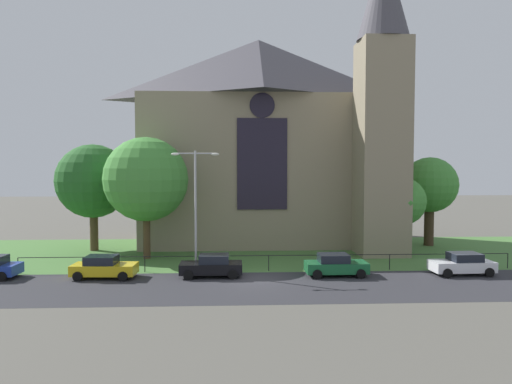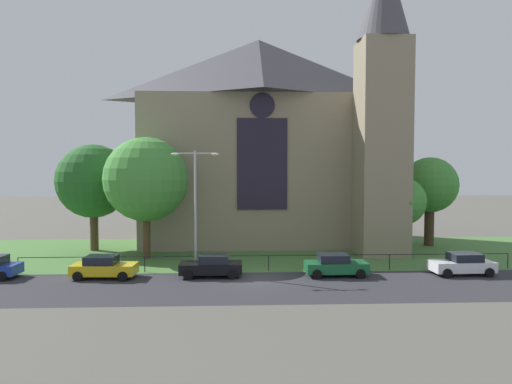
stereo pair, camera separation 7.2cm
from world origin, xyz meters
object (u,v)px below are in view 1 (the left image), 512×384
(church_building, at_px, (267,138))
(parked_car_yellow, at_px, (104,267))
(tree_right_far, at_px, (430,186))
(parked_car_black, at_px, (212,266))
(tree_right_near, at_px, (402,202))
(tree_left_far, at_px, (93,181))
(tree_left_near, at_px, (146,179))
(parked_car_green, at_px, (335,265))
(parked_car_white, at_px, (462,264))
(streetlamp_near, at_px, (195,196))

(church_building, distance_m, parked_car_yellow, 21.56)
(tree_right_far, relative_size, parked_car_black, 1.99)
(tree_right_near, bearing_deg, tree_left_far, 173.58)
(parked_car_black, bearing_deg, tree_left_near, -50.54)
(parked_car_black, xyz_separation_m, parked_car_green, (8.44, -0.15, 0.00))
(tree_right_far, bearing_deg, parked_car_white, -102.41)
(parked_car_black, xyz_separation_m, parked_car_white, (17.30, -0.19, 0.00))
(church_building, relative_size, parked_car_green, 6.16)
(tree_right_far, height_order, parked_car_green, tree_right_far)
(tree_left_far, relative_size, streetlamp_near, 1.10)
(parked_car_green, relative_size, parked_car_white, 0.99)
(tree_right_far, distance_m, tree_left_near, 26.10)
(tree_left_far, height_order, parked_car_white, tree_left_far)
(tree_right_near, xyz_separation_m, parked_car_yellow, (-23.03, -7.81, -3.69))
(parked_car_yellow, bearing_deg, parked_car_white, 2.35)
(tree_right_far, bearing_deg, streetlamp_near, -153.75)
(church_building, height_order, parked_car_black, church_building)
(tree_right_near, bearing_deg, parked_car_black, -153.99)
(church_building, height_order, tree_left_far, church_building)
(tree_left_near, relative_size, streetlamp_near, 1.15)
(tree_right_far, relative_size, streetlamp_near, 0.97)
(parked_car_green, bearing_deg, tree_right_far, 45.78)
(church_building, relative_size, tree_right_far, 3.11)
(tree_left_near, height_order, parked_car_green, tree_left_near)
(parked_car_yellow, xyz_separation_m, parked_car_white, (24.51, -0.10, 0.00))
(church_building, bearing_deg, tree_left_near, -141.01)
(parked_car_yellow, bearing_deg, streetlamp_near, 17.86)
(streetlamp_near, bearing_deg, parked_car_black, -52.28)
(church_building, xyz_separation_m, parked_car_yellow, (-11.98, -15.19, -9.53))
(church_building, xyz_separation_m, tree_left_far, (-15.71, -4.37, -4.11))
(tree_left_far, height_order, parked_car_green, tree_left_far)
(church_building, xyz_separation_m, tree_left_near, (-10.34, -8.37, -3.84))
(parked_car_black, relative_size, parked_car_white, 0.99)
(streetlamp_near, bearing_deg, parked_car_yellow, -164.71)
(tree_right_far, distance_m, parked_car_yellow, 30.16)
(church_building, distance_m, tree_right_near, 14.51)
(tree_right_far, distance_m, parked_car_green, 17.46)
(tree_left_near, height_order, parked_car_black, tree_left_near)
(parked_car_green, bearing_deg, church_building, 102.87)
(tree_left_far, xyz_separation_m, tree_right_near, (26.76, -3.01, -1.72))
(streetlamp_near, bearing_deg, tree_right_far, 26.25)
(tree_right_near, distance_m, parked_car_white, 8.85)
(parked_car_black, bearing_deg, parked_car_yellow, 0.55)
(church_building, xyz_separation_m, parked_car_white, (12.53, -15.29, -9.53))
(parked_car_yellow, height_order, parked_car_green, same)
(church_building, height_order, parked_car_green, church_building)
(streetlamp_near, xyz_separation_m, parked_car_black, (1.20, -1.55, -4.69))
(parked_car_green, bearing_deg, tree_left_near, 153.18)
(tree_right_far, distance_m, streetlamp_near, 23.61)
(tree_left_near, height_order, streetlamp_near, tree_left_near)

